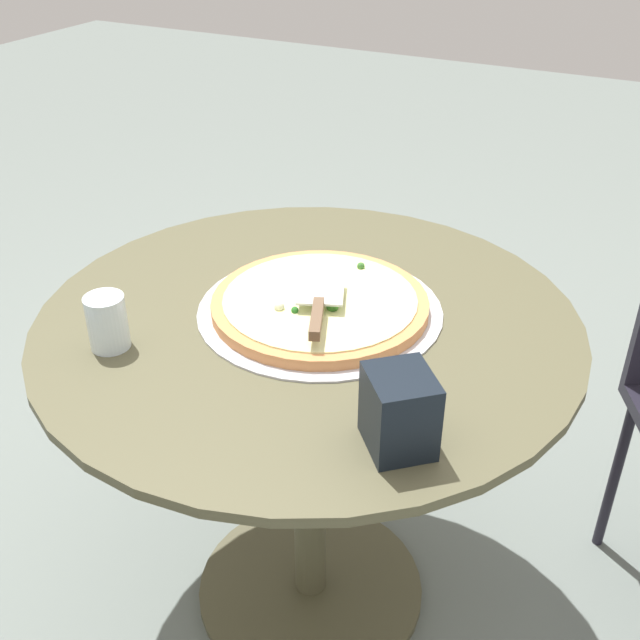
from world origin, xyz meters
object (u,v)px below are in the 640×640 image
at_px(napkin_dispenser, 399,411).
at_px(patio_table, 309,400).
at_px(drinking_cup, 107,322).
at_px(pizza_on_tray, 320,305).
at_px(pizza_server, 319,305).

bearing_deg(napkin_dispenser, patio_table, 6.28).
height_order(patio_table, drinking_cup, drinking_cup).
bearing_deg(napkin_dispenser, pizza_on_tray, 2.31).
bearing_deg(patio_table, pizza_on_tray, 155.72).
bearing_deg(pizza_on_tray, patio_table, -24.28).
height_order(pizza_server, drinking_cup, drinking_cup).
bearing_deg(pizza_on_tray, drinking_cup, -44.78).
bearing_deg(drinking_cup, pizza_on_tray, 135.22).
xyz_separation_m(patio_table, napkin_dispenser, (0.25, 0.27, 0.25)).
height_order(pizza_on_tray, napkin_dispenser, napkin_dispenser).
bearing_deg(drinking_cup, napkin_dispenser, 88.81).
relative_size(patio_table, pizza_on_tray, 2.20).
bearing_deg(drinking_cup, patio_table, 133.61).
distance_m(pizza_server, napkin_dispenser, 0.32).
distance_m(pizza_on_tray, napkin_dispenser, 0.38).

